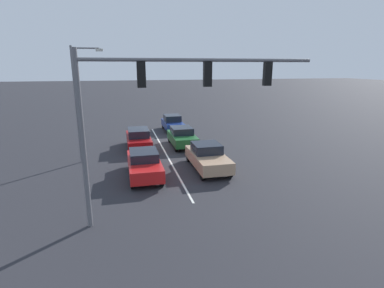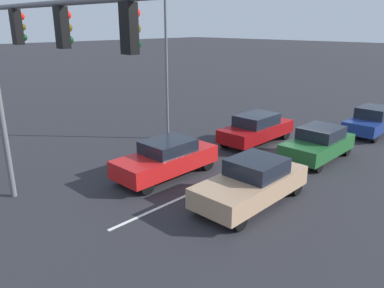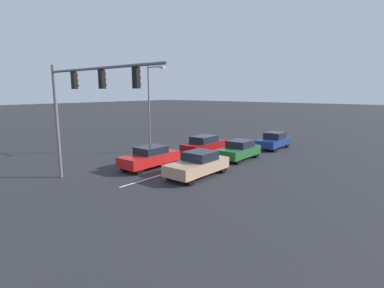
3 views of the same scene
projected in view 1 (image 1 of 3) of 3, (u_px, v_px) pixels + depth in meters
The scene contains 9 objects.
ground_plane at pixel (160, 143), 25.20m from camera, with size 240.00×240.00×0.00m, color #28282D.
lane_stripe_left_divider at pixel (165, 152), 22.49m from camera, with size 0.12×17.76×0.01m, color silver.
car_tan_leftlane_front at pixel (207, 157), 18.78m from camera, with size 1.90×4.59×1.58m.
car_red_midlane_front at pixel (144, 164), 17.48m from camera, with size 1.80×4.51×1.53m.
car_darkgreen_leftlane_second at pixel (182, 137), 24.22m from camera, with size 1.85×4.08×1.52m.
car_maroon_midlane_second at pixel (139, 138), 23.46m from camera, with size 1.77×4.58×1.57m.
car_navy_leftlane_third at pixel (173, 123), 29.97m from camera, with size 1.75×4.11×1.56m.
traffic_signal_gantry at pixel (160, 96), 11.56m from camera, with size 9.45×0.37×6.93m.
street_lamp_right_shoulder at pixel (79, 97), 19.19m from camera, with size 1.97×0.24×7.53m.
Camera 1 is at (3.13, 24.36, 6.28)m, focal length 28.00 mm.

